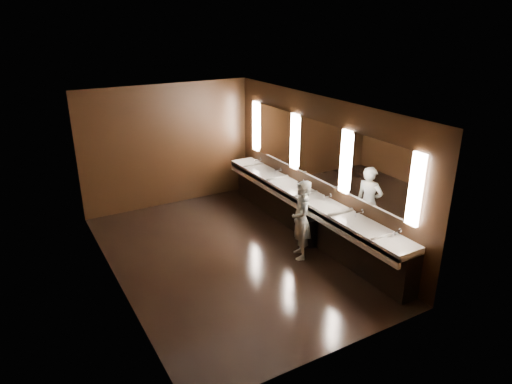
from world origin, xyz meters
TOP-DOWN VIEW (x-y plane):
  - floor at (0.00, 0.00)m, footprint 6.00×6.00m
  - ceiling at (0.00, 0.00)m, footprint 4.00×6.00m
  - wall_back at (0.00, 3.00)m, footprint 4.00×0.02m
  - wall_front at (0.00, -3.00)m, footprint 4.00×0.02m
  - wall_left at (-2.00, 0.00)m, footprint 0.02×6.00m
  - wall_right at (2.00, 0.00)m, footprint 0.02×6.00m
  - sink_counter at (1.79, 0.00)m, footprint 0.55×5.40m
  - mirror_band at (1.98, -0.00)m, footprint 0.06×5.03m
  - person at (1.16, -0.65)m, footprint 0.53×0.64m
  - trash_bin at (1.58, -0.35)m, footprint 0.45×0.45m

SIDE VIEW (x-z plane):
  - floor at x=0.00m, z-range 0.00..0.00m
  - trash_bin at x=1.58m, z-range 0.00..0.57m
  - sink_counter at x=1.79m, z-range -0.01..1.00m
  - person at x=1.16m, z-range 0.00..1.48m
  - wall_back at x=0.00m, z-range 0.00..2.80m
  - wall_front at x=0.00m, z-range 0.00..2.80m
  - wall_left at x=-2.00m, z-range 0.00..2.80m
  - wall_right at x=2.00m, z-range 0.00..2.80m
  - mirror_band at x=1.98m, z-range 1.17..2.32m
  - ceiling at x=0.00m, z-range 2.79..2.81m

